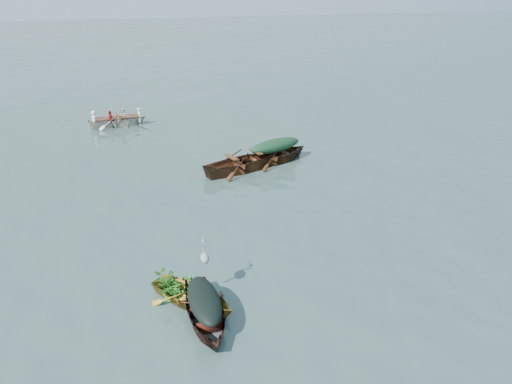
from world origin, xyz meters
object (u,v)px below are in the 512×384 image
(dark_covered_boat, at_px, (205,321))
(green_tarp_boat, at_px, (275,162))
(rowed_boat, at_px, (118,126))
(open_wooden_boat, at_px, (244,170))
(heron, at_px, (205,263))
(yellow_dinghy, at_px, (194,303))

(dark_covered_boat, bearing_deg, green_tarp_boat, 62.57)
(dark_covered_boat, distance_m, rowed_boat, 16.31)
(open_wooden_boat, height_order, heron, heron)
(rowed_boat, relative_size, heron, 4.30)
(green_tarp_boat, height_order, rowed_boat, green_tarp_boat)
(yellow_dinghy, height_order, green_tarp_boat, green_tarp_boat)
(dark_covered_boat, bearing_deg, yellow_dinghy, 101.34)
(dark_covered_boat, distance_m, heron, 1.41)
(dark_covered_boat, relative_size, green_tarp_boat, 0.78)
(yellow_dinghy, distance_m, open_wooden_boat, 8.62)
(dark_covered_boat, xyz_separation_m, rowed_boat, (-2.36, 16.14, 0.00))
(rowed_boat, distance_m, heron, 15.25)
(open_wooden_boat, height_order, rowed_boat, open_wooden_boat)
(yellow_dinghy, height_order, heron, heron)
(green_tarp_boat, relative_size, rowed_boat, 1.10)
(green_tarp_boat, bearing_deg, heron, 132.22)
(yellow_dinghy, bearing_deg, heron, 5.19)
(open_wooden_boat, distance_m, heron, 8.16)
(green_tarp_boat, bearing_deg, yellow_dinghy, 131.32)
(rowed_boat, bearing_deg, dark_covered_boat, 179.90)
(yellow_dinghy, distance_m, dark_covered_boat, 0.73)
(open_wooden_boat, distance_m, rowed_boat, 8.87)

